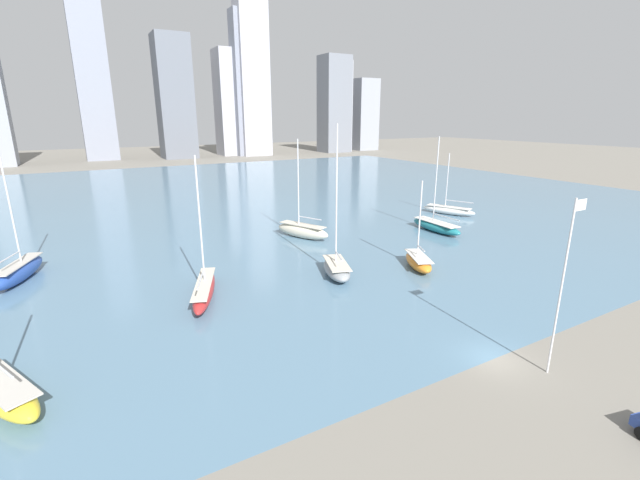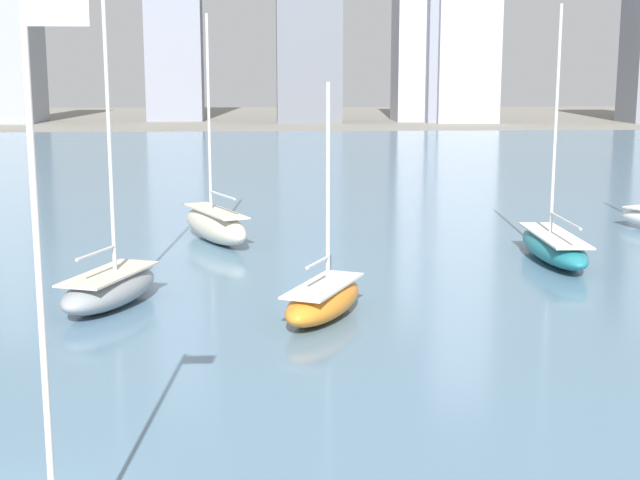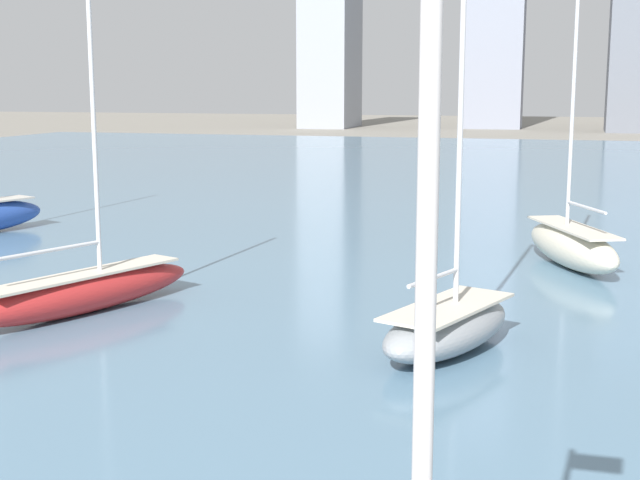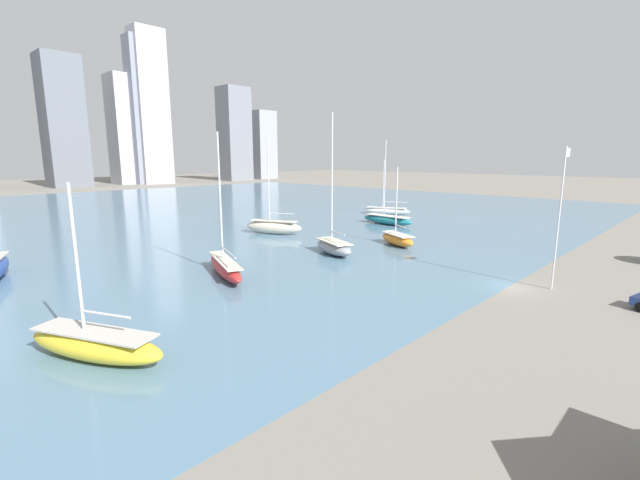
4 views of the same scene
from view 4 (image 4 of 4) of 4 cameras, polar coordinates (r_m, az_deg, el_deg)
The scene contains 11 objects.
ground_plane at distance 41.24m, azimuth 23.85°, elevation -5.73°, with size 500.00×500.00×0.00m, color gray.
harbor_water at distance 91.70m, azimuth -21.81°, elevation 3.18°, with size 180.00×140.00×0.00m.
flag_pole at distance 40.92m, azimuth 29.31°, elevation 3.05°, with size 1.24×0.14×12.09m.
distant_city_skyline at distance 196.89m, azimuth -25.12°, elevation 13.81°, with size 165.03×22.51×67.17m.
sailboat_gray at distance 50.14m, azimuth 1.83°, elevation -0.81°, with size 4.82×7.44×16.16m.
sailboat_yellow at distance 27.67m, azimuth -27.80°, elevation -12.16°, with size 5.89×9.21×9.89m.
sailboat_white at distance 86.09m, azimuth 8.83°, elevation 3.92°, with size 5.53×9.44×10.72m.
sailboat_teal at distance 73.28m, azimuth 8.95°, elevation 2.75°, with size 2.87×9.90×14.05m.
sailboat_red at distance 42.07m, azimuth -12.56°, elevation -3.45°, with size 5.44×10.41×13.51m.
sailboat_cream at distance 63.69m, azimuth -6.21°, elevation 1.80°, with size 5.52×8.96×13.89m.
sailboat_orange at distance 56.05m, azimuth 10.25°, elevation 0.16°, with size 4.81×6.94×10.02m.
Camera 4 is at (-37.53, -12.91, 11.19)m, focal length 24.00 mm.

